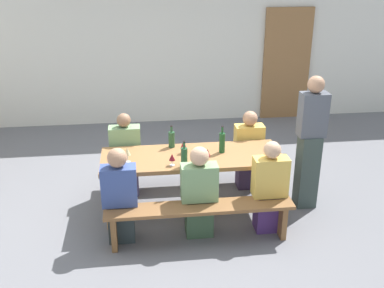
% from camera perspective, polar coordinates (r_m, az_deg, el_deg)
% --- Properties ---
extents(ground_plane, '(24.00, 24.00, 0.00)m').
position_cam_1_polar(ground_plane, '(5.94, -0.00, -8.03)').
color(ground_plane, slate).
extents(back_wall, '(14.00, 0.20, 3.20)m').
position_cam_1_polar(back_wall, '(8.69, -2.88, 13.11)').
color(back_wall, silver).
rests_on(back_wall, ground).
extents(wooden_door, '(0.90, 0.06, 2.10)m').
position_cam_1_polar(wooden_door, '(9.09, 11.53, 9.58)').
color(wooden_door, olive).
rests_on(wooden_door, ground).
extents(tasting_table, '(2.19, 0.78, 0.75)m').
position_cam_1_polar(tasting_table, '(5.63, -0.00, -2.13)').
color(tasting_table, olive).
rests_on(tasting_table, ground).
extents(bench_near, '(2.09, 0.30, 0.45)m').
position_cam_1_polar(bench_near, '(5.17, 0.95, -8.49)').
color(bench_near, brown).
rests_on(bench_near, ground).
extents(bench_far, '(2.09, 0.30, 0.45)m').
position_cam_1_polar(bench_far, '(6.39, -0.76, -2.13)').
color(bench_far, brown).
rests_on(bench_far, ground).
extents(wine_bottle_0, '(0.07, 0.07, 0.34)m').
position_cam_1_polar(wine_bottle_0, '(5.65, 3.72, 0.22)').
color(wine_bottle_0, '#194723').
rests_on(wine_bottle_0, tasting_table).
extents(wine_bottle_1, '(0.08, 0.08, 0.32)m').
position_cam_1_polar(wine_bottle_1, '(5.26, -0.97, -1.60)').
color(wine_bottle_1, '#234C2D').
rests_on(wine_bottle_1, tasting_table).
extents(wine_bottle_2, '(0.08, 0.08, 0.29)m').
position_cam_1_polar(wine_bottle_2, '(5.81, -2.52, 0.62)').
color(wine_bottle_2, '#234C2D').
rests_on(wine_bottle_2, tasting_table).
extents(wine_glass_0, '(0.07, 0.07, 0.18)m').
position_cam_1_polar(wine_glass_0, '(5.34, 1.92, -1.13)').
color(wine_glass_0, silver).
rests_on(wine_glass_0, tasting_table).
extents(wine_glass_1, '(0.08, 0.08, 0.18)m').
position_cam_1_polar(wine_glass_1, '(5.43, -7.96, -0.96)').
color(wine_glass_1, silver).
rests_on(wine_glass_1, tasting_table).
extents(wine_glass_2, '(0.07, 0.07, 0.14)m').
position_cam_1_polar(wine_glass_2, '(5.31, -2.47, -1.67)').
color(wine_glass_2, silver).
rests_on(wine_glass_2, tasting_table).
extents(wine_glass_3, '(0.08, 0.08, 0.16)m').
position_cam_1_polar(wine_glass_3, '(5.61, -1.04, -0.11)').
color(wine_glass_3, silver).
rests_on(wine_glass_3, tasting_table).
extents(seated_guest_near_0, '(0.39, 0.24, 1.12)m').
position_cam_1_polar(seated_guest_near_0, '(5.18, -8.87, -6.49)').
color(seated_guest_near_0, '#2B3637').
rests_on(seated_guest_near_0, ground).
extents(seated_guest_near_1, '(0.41, 0.24, 1.08)m').
position_cam_1_polar(seated_guest_near_1, '(5.23, 0.89, -6.17)').
color(seated_guest_near_1, '#365137').
rests_on(seated_guest_near_1, ground).
extents(seated_guest_near_2, '(0.39, 0.24, 1.11)m').
position_cam_1_polar(seated_guest_near_2, '(5.38, 9.50, -5.50)').
color(seated_guest_near_2, '#452865').
rests_on(seated_guest_near_2, ground).
extents(seated_guest_far_0, '(0.40, 0.24, 1.14)m').
position_cam_1_polar(seated_guest_far_0, '(6.15, -8.13, -1.61)').
color(seated_guest_far_0, '#504771').
rests_on(seated_guest_far_0, ground).
extents(seated_guest_far_1, '(0.39, 0.24, 1.10)m').
position_cam_1_polar(seated_guest_far_1, '(6.32, 6.95, -0.97)').
color(seated_guest_far_1, '#3D2B49').
rests_on(seated_guest_far_1, ground).
extents(standing_host, '(0.33, 0.24, 1.70)m').
position_cam_1_polar(standing_host, '(5.87, 14.28, -0.06)').
color(standing_host, '#35433F').
rests_on(standing_host, ground).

